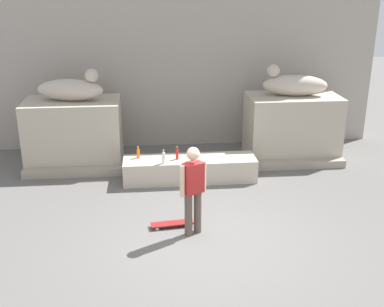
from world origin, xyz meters
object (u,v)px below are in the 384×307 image
Objects in this scene: statue_reclining_left at (72,89)px; bottle_orange at (138,153)px; statue_reclining_right at (293,84)px; skater at (193,187)px; skateboard at (172,224)px; bottle_clear at (164,158)px; bottle_green at (193,155)px; bottle_red at (177,154)px.

statue_reclining_left is 6.19× the size of bottle_orange.
statue_reclining_right is 4.84m from skater.
skateboard is 2.03m from bottle_clear.
statue_reclining_left is at bearing 153.16° from bottle_green.
bottle_clear is (-0.44, 2.22, -0.26)m from skater.
skater is 5.48× the size of bottle_red.
skateboard is at bearing -74.77° from bottle_orange.
statue_reclining_right is (5.42, 0.01, 0.00)m from statue_reclining_left.
statue_reclining_left is 2.29m from bottle_orange.
bottle_red is (-3.00, -1.30, -1.27)m from statue_reclining_right.
bottle_green is (2.77, -1.40, -1.26)m from statue_reclining_left.
skateboard is 2.65× the size of bottle_green.
skater is at bearing -87.14° from bottle_red.
bottle_clear reaches higher than bottle_green.
skater is 2.48m from bottle_red.
skateboard is at bearing 56.27° from statue_reclining_right.
statue_reclining_right is 3.50m from bottle_red.
statue_reclining_left reaches higher than bottle_green.
statue_reclining_left is 5.42m from statue_reclining_right.
skateboard is 2.68× the size of bottle_red.
bottle_green is at bearing -16.19° from statue_reclining_left.
skateboard is 2.27m from bottle_red.
statue_reclining_right is 5.48× the size of bottle_red.
statue_reclining_left is 5.43× the size of bottle_green.
skater is (-2.88, -3.76, -1.00)m from statue_reclining_right.
bottle_red is at bearing -17.32° from statue_reclining_left.
bottle_green is 0.37m from bottle_red.
bottle_clear is 1.05× the size of bottle_green.
bottle_clear is (-3.32, -1.54, -1.26)m from statue_reclining_right.
bottle_green is at bearing -18.45° from bottle_red.
bottle_orange is (-3.88, -1.13, -1.28)m from statue_reclining_right.
statue_reclining_left reaches higher than skater.
bottle_green is at bearing -123.67° from skater.
statue_reclining_right reaches higher than skateboard.
bottle_clear reaches higher than bottle_red.
statue_reclining_left reaches higher than bottle_clear.
bottle_clear is at bearing -169.71° from bottle_green.
statue_reclining_right reaches higher than bottle_red.
skater is at bearing -45.17° from statue_reclining_left.
skater reaches higher than bottle_clear.
skater is at bearing 61.85° from statue_reclining_right.
bottle_red is at bearing 161.55° from bottle_green.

